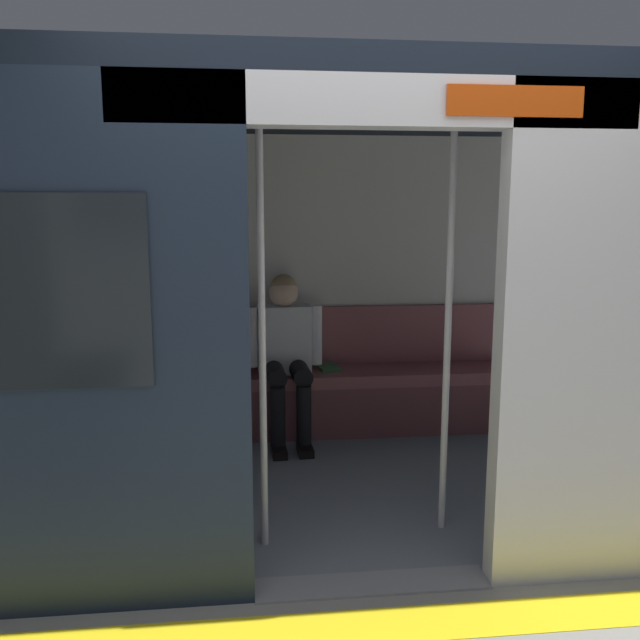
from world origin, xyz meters
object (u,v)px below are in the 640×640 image
object	(u,v)px
handbag	(224,362)
grab_pole_far	(448,326)
train_car	(325,235)
person_seated	(285,346)
grab_pole_door	(262,333)
bench_seat	(321,387)
book	(328,367)

from	to	relation	value
handbag	grab_pole_far	distance (m)	2.07
train_car	person_seated	distance (m)	1.22
person_seated	handbag	bearing A→B (deg)	-14.95
train_car	grab_pole_door	distance (m)	0.91
bench_seat	grab_pole_far	bearing A→B (deg)	106.87
book	bench_seat	bearing A→B (deg)	44.15
bench_seat	grab_pole_far	size ratio (longest dim) A/B	1.35
handbag	grab_pole_door	distance (m)	1.79
book	train_car	bearing A→B (deg)	72.37
train_car	handbag	xyz separation A→B (m)	(0.63, -0.99, -0.97)
book	grab_pole_door	size ratio (longest dim) A/B	0.10
grab_pole_far	grab_pole_door	bearing A→B (deg)	4.58
book	handbag	bearing A→B (deg)	-7.57
bench_seat	grab_pole_door	bearing A→B (deg)	73.87
grab_pole_door	bench_seat	bearing A→B (deg)	-106.13
train_car	person_seated	bearing A→B (deg)	-78.15
grab_pole_far	bench_seat	bearing A→B (deg)	-73.13
train_car	book	xyz separation A→B (m)	(-0.15, -1.02, -1.04)
grab_pole_door	person_seated	bearing A→B (deg)	-97.49
book	person_seated	bearing A→B (deg)	14.06
bench_seat	train_car	bearing A→B (deg)	85.04
handbag	person_seated	bearing A→B (deg)	165.05
person_seated	grab_pole_far	xyz separation A→B (m)	(-0.73, 1.50, 0.40)
grab_pole_far	handbag	bearing A→B (deg)	-53.92
bench_seat	person_seated	xyz separation A→B (m)	(0.26, 0.05, 0.33)
grab_pole_door	grab_pole_far	xyz separation A→B (m)	(-0.94, -0.08, 0.00)
grab_pole_door	book	bearing A→B (deg)	-107.39
train_car	handbag	world-z (taller)	train_car
person_seated	handbag	size ratio (longest dim) A/B	4.62
train_car	grab_pole_door	size ratio (longest dim) A/B	2.93
handbag	train_car	bearing A→B (deg)	122.39
bench_seat	grab_pole_far	world-z (taller)	grab_pole_far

